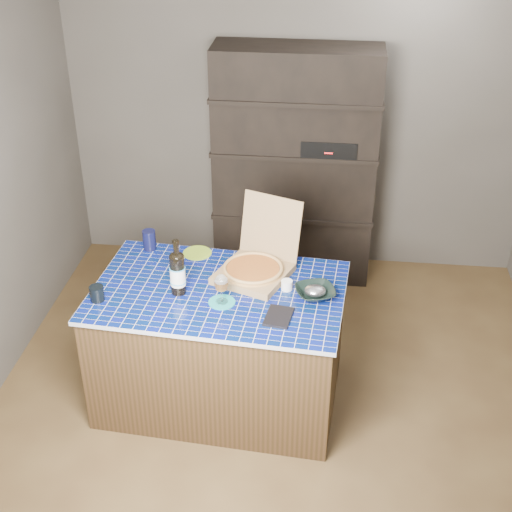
# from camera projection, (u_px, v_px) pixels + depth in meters

# --- Properties ---
(room) EXTENTS (3.50, 3.50, 3.50)m
(room) POSITION_uv_depth(u_px,v_px,m) (277.00, 220.00, 3.86)
(room) COLOR brown
(room) RESTS_ON ground
(shelving_unit) EXTENTS (1.20, 0.41, 1.80)m
(shelving_unit) POSITION_uv_depth(u_px,v_px,m) (295.00, 167.00, 5.34)
(shelving_unit) COLOR black
(shelving_unit) RESTS_ON floor
(kitchen_island) EXTENTS (1.51, 1.02, 0.79)m
(kitchen_island) POSITION_uv_depth(u_px,v_px,m) (220.00, 344.00, 4.30)
(kitchen_island) COLOR #442C1A
(kitchen_island) RESTS_ON floor
(pizza_box) EXTENTS (0.53, 0.57, 0.42)m
(pizza_box) POSITION_uv_depth(u_px,v_px,m) (255.00, 267.00, 4.21)
(pizza_box) COLOR #94714C
(pizza_box) RESTS_ON kitchen_island
(mead_bottle) EXTENTS (0.09, 0.09, 0.34)m
(mead_bottle) POSITION_uv_depth(u_px,v_px,m) (178.00, 272.00, 4.01)
(mead_bottle) COLOR black
(mead_bottle) RESTS_ON kitchen_island
(teal_trivet) EXTENTS (0.15, 0.15, 0.01)m
(teal_trivet) POSITION_uv_depth(u_px,v_px,m) (222.00, 302.00, 3.99)
(teal_trivet) COLOR teal
(teal_trivet) RESTS_ON kitchen_island
(wine_glass) EXTENTS (0.08, 0.08, 0.18)m
(wine_glass) POSITION_uv_depth(u_px,v_px,m) (221.00, 284.00, 3.92)
(wine_glass) COLOR white
(wine_glass) RESTS_ON teal_trivet
(tumbler) EXTENTS (0.08, 0.08, 0.09)m
(tumbler) POSITION_uv_depth(u_px,v_px,m) (97.00, 293.00, 3.99)
(tumbler) COLOR black
(tumbler) RESTS_ON kitchen_island
(dvd_case) EXTENTS (0.16, 0.21, 0.02)m
(dvd_case) POSITION_uv_depth(u_px,v_px,m) (279.00, 317.00, 3.86)
(dvd_case) COLOR black
(dvd_case) RESTS_ON kitchen_island
(bowl) EXTENTS (0.28, 0.28, 0.05)m
(bowl) POSITION_uv_depth(u_px,v_px,m) (315.00, 293.00, 4.03)
(bowl) COLOR black
(bowl) RESTS_ON kitchen_island
(foil_contents) EXTENTS (0.13, 0.10, 0.06)m
(foil_contents) POSITION_uv_depth(u_px,v_px,m) (315.00, 291.00, 4.02)
(foil_contents) COLOR #ABA9B4
(foil_contents) RESTS_ON bowl
(white_jar) EXTENTS (0.07, 0.07, 0.06)m
(white_jar) POSITION_uv_depth(u_px,v_px,m) (287.00, 285.00, 4.09)
(white_jar) COLOR white
(white_jar) RESTS_ON kitchen_island
(navy_cup) EXTENTS (0.08, 0.08, 0.13)m
(navy_cup) POSITION_uv_depth(u_px,v_px,m) (149.00, 240.00, 4.48)
(navy_cup) COLOR black
(navy_cup) RESTS_ON kitchen_island
(green_trivet) EXTENTS (0.18, 0.18, 0.01)m
(green_trivet) POSITION_uv_depth(u_px,v_px,m) (197.00, 253.00, 4.46)
(green_trivet) COLOR #85AC24
(green_trivet) RESTS_ON kitchen_island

